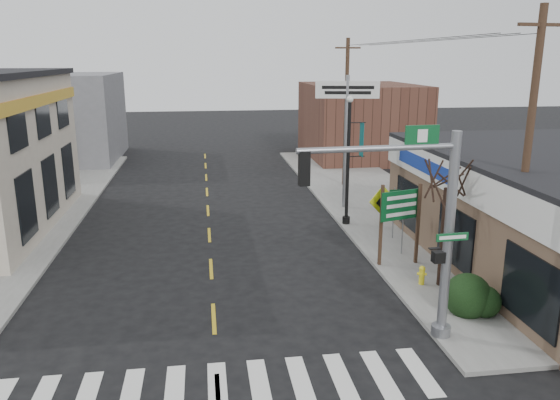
{
  "coord_description": "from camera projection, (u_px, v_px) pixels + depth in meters",
  "views": [
    {
      "loc": [
        -0.14,
        -11.03,
        7.58
      ],
      "look_at": [
        2.44,
        7.0,
        2.8
      ],
      "focal_mm": 35.0,
      "sensor_mm": 36.0,
      "label": 1
    }
  ],
  "objects": [
    {
      "name": "fire_hydrant",
      "position": [
        422.0,
        274.0,
        18.39
      ],
      "size": [
        0.21,
        0.21,
        0.66
      ],
      "rotation": [
        0.0,
        0.0,
        -0.32
      ],
      "color": "yellow",
      "rests_on": "sidewalk_right"
    },
    {
      "name": "shrub_front",
      "position": [
        468.0,
        296.0,
        16.31
      ],
      "size": [
        1.39,
        1.39,
        1.04
      ],
      "primitive_type": "ellipsoid",
      "color": "#1B3819",
      "rests_on": "sidewalk_right"
    },
    {
      "name": "bare_tree",
      "position": [
        449.0,
        170.0,
        17.44
      ],
      "size": [
        2.52,
        2.52,
        5.04
      ],
      "rotation": [
        0.0,
        0.0,
        0.24
      ],
      "color": "black",
      "rests_on": "sidewalk_right"
    },
    {
      "name": "utility_pole_far",
      "position": [
        346.0,
        112.0,
        31.85
      ],
      "size": [
        1.48,
        0.22,
        8.52
      ],
      "rotation": [
        0.0,
        0.0,
        0.02
      ],
      "color": "#41331C",
      "rests_on": "sidewalk_right"
    },
    {
      "name": "center_line",
      "position": [
        211.0,
        269.0,
        20.16
      ],
      "size": [
        0.12,
        56.0,
        0.01
      ],
      "primitive_type": "cube",
      "color": "gold",
      "rests_on": "ground"
    },
    {
      "name": "bldg_distant_left",
      "position": [
        56.0,
        118.0,
        40.83
      ],
      "size": [
        9.0,
        10.0,
        6.4
      ],
      "primitive_type": "cube",
      "color": "slate",
      "rests_on": "ground"
    },
    {
      "name": "utility_pole_near",
      "position": [
        527.0,
        156.0,
        16.38
      ],
      "size": [
        1.55,
        0.23,
        8.92
      ],
      "rotation": [
        0.0,
        0.0,
        0.11
      ],
      "color": "#4E2E21",
      "rests_on": "sidewalk_right"
    },
    {
      "name": "guide_sign",
      "position": [
        401.0,
        214.0,
        19.81
      ],
      "size": [
        1.73,
        0.14,
        3.03
      ],
      "rotation": [
        0.0,
        0.0,
        0.29
      ],
      "color": "#432E1F",
      "rests_on": "sidewalk_right"
    },
    {
      "name": "traffic_signal_pole",
      "position": [
        425.0,
        216.0,
        14.13
      ],
      "size": [
        4.6,
        0.37,
        5.82
      ],
      "rotation": [
        0.0,
        0.0,
        0.06
      ],
      "color": "gray",
      "rests_on": "sidewalk_right"
    },
    {
      "name": "dance_center_sign",
      "position": [
        347.0,
        109.0,
        26.78
      ],
      "size": [
        3.11,
        0.19,
        6.62
      ],
      "rotation": [
        0.0,
        0.0,
        -0.2
      ],
      "color": "gray",
      "rests_on": "sidewalk_right"
    },
    {
      "name": "sidewalk_left",
      "position": [
        1.0,
        236.0,
        23.7
      ],
      "size": [
        6.0,
        38.0,
        0.13
      ],
      "primitive_type": "cube",
      "color": "slate",
      "rests_on": "ground"
    },
    {
      "name": "ped_crossing_sign",
      "position": [
        382.0,
        210.0,
        20.05
      ],
      "size": [
        1.14,
        0.08,
        2.94
      ],
      "rotation": [
        0.0,
        0.0,
        0.29
      ],
      "color": "gray",
      "rests_on": "sidewalk_right"
    },
    {
      "name": "crosswalk",
      "position": [
        218.0,
        388.0,
        12.88
      ],
      "size": [
        11.0,
        2.2,
        0.01
      ],
      "primitive_type": "cube",
      "color": "silver",
      "rests_on": "ground"
    },
    {
      "name": "sidewalk_right",
      "position": [
        398.0,
        219.0,
        26.16
      ],
      "size": [
        6.0,
        38.0,
        0.13
      ],
      "primitive_type": "cube",
      "color": "slate",
      "rests_on": "ground"
    },
    {
      "name": "lamp_post",
      "position": [
        350.0,
        151.0,
        24.39
      ],
      "size": [
        0.76,
        0.59,
        5.82
      ],
      "rotation": [
        0.0,
        0.0,
        0.28
      ],
      "color": "black",
      "rests_on": "sidewalk_right"
    },
    {
      "name": "shrub_back",
      "position": [
        443.0,
        231.0,
        22.67
      ],
      "size": [
        1.18,
        1.18,
        0.89
      ],
      "primitive_type": "ellipsoid",
      "color": "black",
      "rests_on": "sidewalk_right"
    },
    {
      "name": "bldg_distant_right",
      "position": [
        360.0,
        121.0,
        42.16
      ],
      "size": [
        8.0,
        10.0,
        5.6
      ],
      "primitive_type": "cube",
      "color": "#543226",
      "rests_on": "ground"
    },
    {
      "name": "ground",
      "position": [
        218.0,
        398.0,
        12.5
      ],
      "size": [
        140.0,
        140.0,
        0.0
      ],
      "primitive_type": "plane",
      "color": "black",
      "rests_on": "ground"
    }
  ]
}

